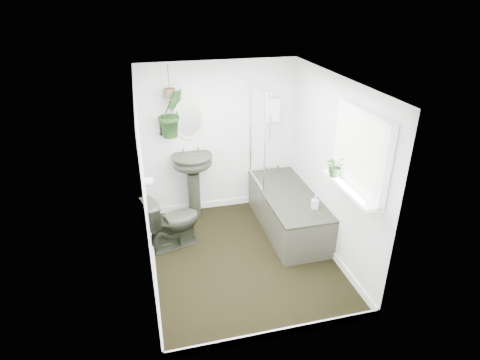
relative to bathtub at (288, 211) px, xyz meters
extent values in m
cube|color=black|center=(-0.80, -0.50, -0.30)|extent=(2.30, 2.80, 0.02)
cube|color=white|center=(-0.80, -0.50, 2.02)|extent=(2.30, 2.80, 0.02)
cube|color=white|center=(-0.80, 0.91, 0.86)|extent=(2.30, 0.02, 2.30)
cube|color=white|center=(-0.80, -1.91, 0.86)|extent=(2.30, 0.02, 2.30)
cube|color=white|center=(-1.96, -0.50, 0.86)|extent=(0.02, 2.80, 2.30)
cube|color=white|center=(0.36, -0.50, 0.86)|extent=(0.02, 2.80, 2.30)
cube|color=white|center=(-0.80, -0.50, -0.24)|extent=(2.30, 2.80, 0.10)
cube|color=white|center=(0.00, 0.84, 1.26)|extent=(0.20, 0.10, 0.35)
ellipsoid|color=beige|center=(-1.25, 0.87, 1.21)|extent=(0.46, 0.03, 0.62)
cylinder|color=black|center=(-1.65, 0.86, 1.11)|extent=(0.04, 0.04, 0.22)
cylinder|color=white|center=(-1.90, 0.20, 0.61)|extent=(0.11, 0.11, 0.11)
cube|color=white|center=(0.29, -1.20, 1.36)|extent=(0.08, 1.00, 0.90)
cube|color=white|center=(0.22, -1.20, 0.94)|extent=(0.18, 1.00, 0.04)
cube|color=white|center=(0.24, -1.20, 1.36)|extent=(0.01, 0.86, 0.76)
imported|color=#262B1E|center=(-1.65, -0.01, 0.09)|extent=(0.83, 0.61, 0.76)
imported|color=black|center=(0.18, -0.90, 1.08)|extent=(0.25, 0.23, 0.24)
imported|color=black|center=(-1.50, 0.75, 1.35)|extent=(0.46, 0.41, 0.68)
imported|color=#2B2827|center=(0.18, -0.48, 0.38)|extent=(0.10, 0.11, 0.19)
cylinder|color=brown|center=(-1.50, 0.75, 1.63)|extent=(0.16, 0.16, 0.12)
camera|label=1|loc=(-1.89, -4.67, 2.94)|focal=30.00mm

